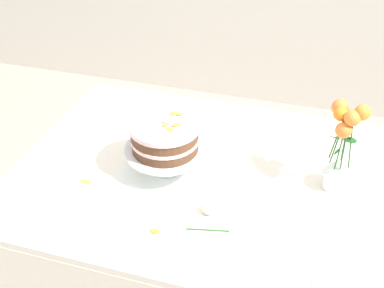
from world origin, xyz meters
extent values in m
cube|color=white|center=(0.00, 0.00, 0.72)|extent=(1.40, 1.00, 0.03)
cylinder|color=brown|center=(-0.60, -0.40, 0.35)|extent=(0.06, 0.06, 0.71)
cylinder|color=brown|center=(-0.60, 0.40, 0.35)|extent=(0.06, 0.06, 0.71)
cylinder|color=brown|center=(0.60, 0.40, 0.35)|extent=(0.06, 0.06, 0.71)
cube|color=white|center=(-0.15, -0.03, 0.74)|extent=(0.35, 0.35, 0.00)
cylinder|color=silver|center=(-0.15, -0.03, 0.75)|extent=(0.11, 0.11, 0.01)
cylinder|color=silver|center=(-0.15, -0.03, 0.79)|extent=(0.03, 0.03, 0.07)
cylinder|color=silver|center=(-0.15, -0.03, 0.83)|extent=(0.29, 0.29, 0.01)
cylinder|color=brown|center=(-0.15, -0.03, 0.86)|extent=(0.23, 0.23, 0.04)
cylinder|color=beige|center=(-0.15, -0.03, 0.88)|extent=(0.24, 0.24, 0.01)
cylinder|color=brown|center=(-0.15, -0.03, 0.91)|extent=(0.23, 0.23, 0.04)
cylinder|color=beige|center=(-0.15, -0.03, 0.93)|extent=(0.24, 0.24, 0.02)
ellipsoid|color=orange|center=(-0.11, -0.03, 0.95)|extent=(0.04, 0.04, 0.01)
ellipsoid|color=orange|center=(-0.12, 0.04, 0.95)|extent=(0.03, 0.02, 0.01)
ellipsoid|color=pink|center=(-0.15, -0.02, 0.95)|extent=(0.03, 0.02, 0.01)
ellipsoid|color=yellow|center=(-0.12, -0.06, 0.95)|extent=(0.04, 0.03, 0.01)
ellipsoid|color=yellow|center=(-0.15, -0.04, 0.95)|extent=(0.03, 0.03, 0.01)
ellipsoid|color=yellow|center=(-0.14, 0.04, 0.95)|extent=(0.04, 0.04, 0.01)
cylinder|color=silver|center=(0.43, 0.04, 0.77)|extent=(0.08, 0.08, 0.07)
cone|color=silver|center=(0.43, 0.04, 0.83)|extent=(0.10, 0.10, 0.05)
cylinder|color=#2D6028|center=(0.46, 0.04, 0.95)|extent=(0.03, 0.01, 0.22)
sphere|color=orange|center=(0.47, 0.04, 1.05)|extent=(0.05, 0.05, 0.05)
ellipsoid|color=#236B2D|center=(0.45, 0.04, 0.95)|extent=(0.05, 0.02, 0.02)
cylinder|color=#2D6028|center=(0.44, 0.06, 0.92)|extent=(0.01, 0.03, 0.17)
sphere|color=orange|center=(0.44, 0.07, 1.01)|extent=(0.05, 0.05, 0.05)
cylinder|color=#2D6028|center=(0.41, 0.06, 0.94)|extent=(0.03, 0.03, 0.20)
sphere|color=orange|center=(0.40, 0.07, 1.04)|extent=(0.05, 0.05, 0.05)
cylinder|color=#2D6028|center=(0.42, 0.05, 0.94)|extent=(0.02, 0.01, 0.19)
sphere|color=orange|center=(0.41, 0.05, 1.03)|extent=(0.04, 0.04, 0.04)
ellipsoid|color=#236B2D|center=(0.41, 0.05, 0.94)|extent=(0.05, 0.02, 0.02)
cylinder|color=#2D6028|center=(0.43, 0.02, 0.92)|extent=(0.01, 0.02, 0.16)
sphere|color=orange|center=(0.42, 0.01, 0.99)|extent=(0.05, 0.05, 0.05)
ellipsoid|color=#236B2D|center=(0.42, 0.03, 0.90)|extent=(0.03, 0.05, 0.02)
cylinder|color=#2D6028|center=(0.44, 0.03, 0.94)|extent=(0.01, 0.02, 0.20)
sphere|color=orange|center=(0.44, 0.02, 1.04)|extent=(0.05, 0.05, 0.05)
cylinder|color=#2D6028|center=(0.07, -0.28, 0.74)|extent=(0.13, 0.03, 0.01)
sphere|color=silver|center=(0.05, -0.20, 0.76)|extent=(0.05, 0.05, 0.05)
ellipsoid|color=orange|center=(-0.09, -0.33, 0.74)|extent=(0.04, 0.03, 0.01)
ellipsoid|color=pink|center=(0.41, -0.39, 0.74)|extent=(0.04, 0.03, 0.01)
ellipsoid|color=pink|center=(0.23, -0.04, 0.74)|extent=(0.05, 0.04, 0.01)
ellipsoid|color=yellow|center=(-0.40, -0.18, 0.74)|extent=(0.04, 0.02, 0.00)
camera|label=1|loc=(0.30, -1.24, 1.78)|focal=42.26mm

